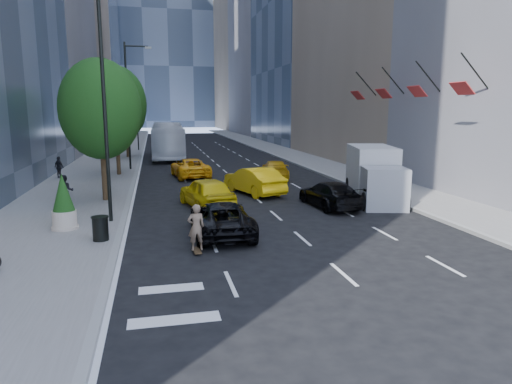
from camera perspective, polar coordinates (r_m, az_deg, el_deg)
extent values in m
plane|color=black|center=(17.72, 2.73, -6.04)|extent=(160.00, 160.00, 0.00)
cube|color=slate|center=(46.87, -18.00, 3.82)|extent=(6.00, 120.00, 0.15)
cube|color=slate|center=(48.85, 4.82, 4.53)|extent=(4.00, 120.00, 0.15)
cube|color=#7B6A55|center=(119.11, 0.54, 20.02)|extent=(20.00, 24.00, 50.00)
cylinder|color=black|center=(20.49, -18.43, 10.26)|extent=(0.16, 0.16, 10.00)
cylinder|color=black|center=(38.44, -15.76, 10.20)|extent=(0.16, 0.16, 10.00)
cylinder|color=black|center=(38.71, -14.73, 17.23)|extent=(1.80, 0.12, 0.12)
cube|color=#99998C|center=(38.69, -13.33, 17.14)|extent=(0.50, 0.22, 0.15)
cylinder|color=#331F13|center=(25.74, -18.46, 2.52)|extent=(0.30, 0.30, 3.15)
ellipsoid|color=#173B10|center=(25.53, -18.88, 9.77)|extent=(4.20, 4.20, 5.25)
cylinder|color=#331F13|center=(35.63, -16.88, 4.82)|extent=(0.30, 0.30, 3.38)
ellipsoid|color=#173B10|center=(35.50, -17.18, 10.43)|extent=(4.50, 4.50, 5.62)
cylinder|color=#331F13|center=(48.58, -15.77, 5.97)|extent=(0.30, 0.30, 2.93)
ellipsoid|color=#173B10|center=(48.47, -15.95, 9.53)|extent=(3.90, 3.90, 4.88)
cylinder|color=black|center=(56.47, -14.58, 7.74)|extent=(0.14, 0.14, 5.20)
imported|color=black|center=(56.43, -14.66, 9.36)|extent=(2.48, 0.53, 1.00)
cylinder|color=black|center=(25.77, 25.67, 13.49)|extent=(1.75, 0.08, 1.75)
cube|color=#AD2A28|center=(25.34, 24.33, 11.73)|extent=(0.64, 1.30, 0.64)
cylinder|color=black|center=(29.04, 20.70, 13.36)|extent=(1.75, 0.08, 1.75)
cube|color=#AD2A28|center=(28.65, 19.48, 11.78)|extent=(0.64, 1.30, 0.64)
cylinder|color=black|center=(32.47, 16.77, 13.20)|extent=(1.75, 0.08, 1.75)
cube|color=#AD2A28|center=(32.13, 15.65, 11.77)|extent=(0.64, 1.30, 0.64)
cylinder|color=black|center=(36.02, 13.60, 13.02)|extent=(1.75, 0.08, 1.75)
cube|color=#AD2A28|center=(35.71, 12.58, 11.72)|extent=(0.64, 1.30, 0.64)
imported|color=#77604A|center=(16.07, -7.48, -4.79)|extent=(0.63, 0.44, 1.65)
imported|color=black|center=(18.37, -4.35, -3.28)|extent=(2.33, 4.91, 1.35)
imported|color=black|center=(23.77, 9.18, -0.28)|extent=(2.24, 4.73, 1.33)
imported|color=yellow|center=(23.41, -6.19, -0.05)|extent=(2.80, 4.96, 1.59)
imported|color=yellow|center=(27.14, -0.25, 1.45)|extent=(3.09, 5.12, 1.59)
imported|color=#FFAD0D|center=(34.11, -8.23, 3.02)|extent=(2.87, 5.29, 1.41)
imported|color=#D2970B|center=(33.29, 2.41, 2.84)|extent=(2.67, 4.75, 1.30)
imported|color=white|center=(48.25, -11.02, 6.37)|extent=(3.18, 13.02, 3.62)
cube|color=#B9B9B9|center=(26.70, 14.25, 2.93)|extent=(3.18, 4.62, 2.47)
cube|color=gray|center=(23.79, 15.75, 0.42)|extent=(2.50, 2.30, 2.10)
cylinder|color=black|center=(23.34, 13.59, -1.15)|extent=(0.54, 0.97, 0.91)
cylinder|color=black|center=(23.80, 18.13, -1.16)|extent=(0.54, 0.97, 0.91)
cylinder|color=black|center=(28.12, 11.61, 0.85)|extent=(0.54, 0.97, 0.91)
cylinder|color=black|center=(28.50, 15.42, 0.81)|extent=(0.54, 0.97, 0.91)
imported|color=black|center=(24.54, -22.73, 0.09)|extent=(0.84, 0.68, 1.63)
imported|color=black|center=(35.27, -23.38, 2.86)|extent=(0.92, 0.88, 1.54)
cylinder|color=black|center=(18.01, -18.87, -4.38)|extent=(0.58, 0.58, 0.87)
cylinder|color=beige|center=(20.24, -22.79, -3.21)|extent=(0.96, 0.96, 0.76)
cone|color=#173B10|center=(20.02, -23.02, -0.01)|extent=(0.86, 0.86, 1.53)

